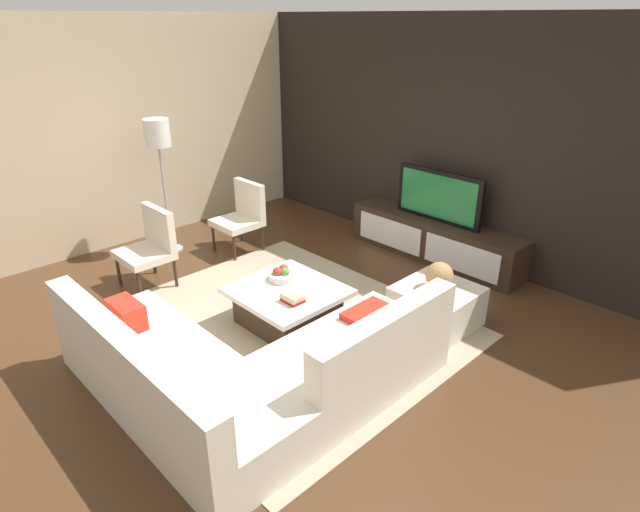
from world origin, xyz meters
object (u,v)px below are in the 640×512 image
(accent_chair_near, at_px, (151,243))
(sectional_couch, at_px, (244,370))
(coffee_table, at_px, (288,305))
(ottoman, at_px, (436,306))
(media_console, at_px, (434,239))
(television, at_px, (439,196))
(fruit_bowl, at_px, (283,275))
(decorative_ball, at_px, (439,276))
(floor_lamp, at_px, (158,143))
(accent_chair_far, at_px, (243,213))
(book_stack, at_px, (293,298))

(accent_chair_near, bearing_deg, sectional_couch, -11.71)
(sectional_couch, relative_size, coffee_table, 2.42)
(coffee_table, bearing_deg, ottoman, 45.15)
(sectional_couch, height_order, accent_chair_near, accent_chair_near)
(media_console, bearing_deg, television, 90.00)
(fruit_bowl, bearing_deg, decorative_ball, 37.50)
(television, bearing_deg, decorative_ball, -54.66)
(accent_chair_near, distance_m, floor_lamp, 1.29)
(media_console, distance_m, accent_chair_far, 2.41)
(decorative_ball, bearing_deg, accent_chair_near, -150.55)
(accent_chair_near, bearing_deg, book_stack, 11.13)
(media_console, relative_size, book_stack, 10.97)
(accent_chair_near, distance_m, ottoman, 3.11)
(media_console, distance_m, sectional_couch, 3.31)
(media_console, distance_m, book_stack, 2.43)
(coffee_table, bearing_deg, decorative_ball, 45.15)
(media_console, xyz_separation_m, ottoman, (0.91, -1.28, -0.05))
(media_console, xyz_separation_m, television, (0.00, 0.00, 0.56))
(sectional_couch, height_order, floor_lamp, floor_lamp)
(television, bearing_deg, ottoman, -54.66)
(television, relative_size, sectional_couch, 0.49)
(media_console, bearing_deg, sectional_couch, -81.16)
(accent_chair_near, xyz_separation_m, decorative_ball, (2.69, 1.52, 0.04))
(floor_lamp, bearing_deg, book_stack, -4.69)
(coffee_table, relative_size, book_stack, 4.72)
(sectional_couch, bearing_deg, accent_chair_near, 168.55)
(accent_chair_far, height_order, book_stack, accent_chair_far)
(fruit_bowl, bearing_deg, floor_lamp, -179.80)
(accent_chair_far, distance_m, book_stack, 2.20)
(media_console, bearing_deg, ottoman, -54.65)
(ottoman, xyz_separation_m, accent_chair_far, (-2.78, -0.22, 0.29))
(fruit_bowl, bearing_deg, accent_chair_far, 156.29)
(television, relative_size, decorative_ball, 4.38)
(floor_lamp, xyz_separation_m, decorative_ball, (3.40, 0.92, -0.85))
(media_console, xyz_separation_m, fruit_bowl, (-0.28, -2.20, 0.18))
(decorative_ball, bearing_deg, coffee_table, -134.85)
(television, height_order, sectional_couch, television)
(fruit_bowl, xyz_separation_m, decorative_ball, (1.19, 0.92, 0.10))
(book_stack, bearing_deg, television, 92.81)
(sectional_couch, bearing_deg, book_stack, 114.69)
(media_console, xyz_separation_m, accent_chair_far, (-1.87, -1.50, 0.24))
(media_console, bearing_deg, decorative_ball, -54.65)
(media_console, relative_size, coffee_table, 2.32)
(television, xyz_separation_m, accent_chair_near, (-1.78, -2.80, -0.32))
(accent_chair_near, relative_size, floor_lamp, 0.52)
(fruit_bowl, bearing_deg, coffee_table, -28.23)
(floor_lamp, xyz_separation_m, book_stack, (2.61, -0.21, -0.96))
(floor_lamp, height_order, book_stack, floor_lamp)
(media_console, xyz_separation_m, decorative_ball, (0.91, -1.28, 0.28))
(television, relative_size, floor_lamp, 0.69)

